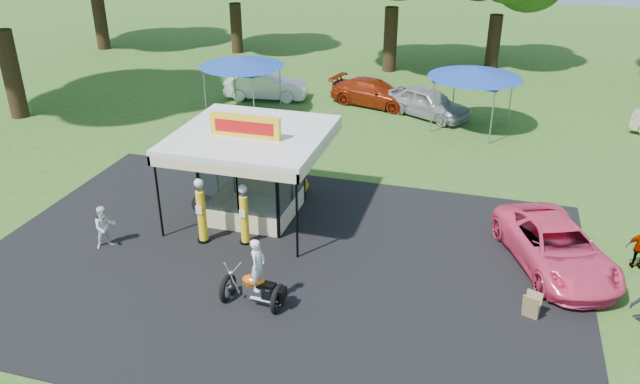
# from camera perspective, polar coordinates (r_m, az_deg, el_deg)

# --- Properties ---
(ground) EXTENTS (120.00, 120.00, 0.00)m
(ground) POSITION_cam_1_polar(r_m,az_deg,el_deg) (19.61, -5.86, -9.41)
(ground) COLOR #30561B
(ground) RESTS_ON ground
(asphalt_apron) EXTENTS (20.00, 14.00, 0.04)m
(asphalt_apron) POSITION_cam_1_polar(r_m,az_deg,el_deg) (21.14, -3.87, -6.38)
(asphalt_apron) COLOR black
(asphalt_apron) RESTS_ON ground
(gas_station_kiosk) EXTENTS (5.40, 5.40, 4.18)m
(gas_station_kiosk) POSITION_cam_1_polar(r_m,az_deg,el_deg) (23.42, -6.14, 1.81)
(gas_station_kiosk) COLOR white
(gas_station_kiosk) RESTS_ON ground
(gas_pump_left) EXTENTS (0.46, 0.46, 2.48)m
(gas_pump_left) POSITION_cam_1_polar(r_m,az_deg,el_deg) (22.08, -10.78, -1.82)
(gas_pump_left) COLOR black
(gas_pump_left) RESTS_ON ground
(gas_pump_right) EXTENTS (0.43, 0.43, 2.30)m
(gas_pump_right) POSITION_cam_1_polar(r_m,az_deg,el_deg) (21.78, -6.93, -2.18)
(gas_pump_right) COLOR black
(gas_pump_right) RESTS_ON ground
(motorcycle) EXTENTS (2.02, 1.05, 2.36)m
(motorcycle) POSITION_cam_1_polar(r_m,az_deg,el_deg) (18.69, -5.86, -7.95)
(motorcycle) COLOR black
(motorcycle) RESTS_ON ground
(spare_tires) EXTENTS (1.04, 0.88, 0.84)m
(spare_tires) POSITION_cam_1_polar(r_m,az_deg,el_deg) (24.31, -10.65, -1.16)
(spare_tires) COLOR black
(spare_tires) RESTS_ON ground
(a_frame_sign) EXTENTS (0.51, 0.56, 0.84)m
(a_frame_sign) POSITION_cam_1_polar(r_m,az_deg,el_deg) (19.34, 18.76, -9.86)
(a_frame_sign) COLOR #593819
(a_frame_sign) RESTS_ON ground
(kiosk_car) EXTENTS (2.82, 1.13, 0.96)m
(kiosk_car) POSITION_cam_1_polar(r_m,az_deg,el_deg) (25.82, -4.19, 1.10)
(kiosk_car) COLOR yellow
(kiosk_car) RESTS_ON ground
(pink_sedan) EXTENTS (4.47, 6.05, 1.53)m
(pink_sedan) POSITION_cam_1_polar(r_m,az_deg,el_deg) (21.88, 20.76, -4.71)
(pink_sedan) COLOR #FF4573
(pink_sedan) RESTS_ON ground
(spectator_west) EXTENTS (0.95, 0.96, 1.56)m
(spectator_west) POSITION_cam_1_polar(r_m,az_deg,el_deg) (22.84, -19.07, -3.04)
(spectator_west) COLOR white
(spectator_west) RESTS_ON ground
(bg_car_a) EXTENTS (5.03, 2.39, 1.59)m
(bg_car_a) POSITION_cam_1_polar(r_m,az_deg,el_deg) (37.67, -4.98, 9.66)
(bg_car_a) COLOR white
(bg_car_a) RESTS_ON ground
(bg_car_b) EXTENTS (5.47, 3.28, 1.48)m
(bg_car_b) POSITION_cam_1_polar(r_m,az_deg,el_deg) (36.50, 4.94, 9.04)
(bg_car_b) COLOR maroon
(bg_car_b) RESTS_ON ground
(bg_car_c) EXTENTS (5.07, 3.95, 1.61)m
(bg_car_c) POSITION_cam_1_polar(r_m,az_deg,el_deg) (34.89, 9.85, 8.06)
(bg_car_c) COLOR #A0A0A5
(bg_car_c) RESTS_ON ground
(tent_west) EXTENTS (4.62, 4.62, 3.23)m
(tent_west) POSITION_cam_1_polar(r_m,az_deg,el_deg) (34.64, -7.16, 11.75)
(tent_west) COLOR gray
(tent_west) RESTS_ON ground
(tent_east) EXTENTS (4.73, 4.73, 3.31)m
(tent_east) POSITION_cam_1_polar(r_m,az_deg,el_deg) (32.88, 14.01, 10.56)
(tent_east) COLOR gray
(tent_east) RESTS_ON ground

